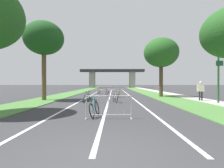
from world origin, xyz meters
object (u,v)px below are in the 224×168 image
tree_right_oak_mid (161,53)px  crowd_barrier_second (104,97)px  tree_left_cypress_far (44,39)px  bicycle_green_4 (87,98)px  bicycle_red_5 (108,93)px  crowd_barrier_nearest (109,107)px  bicycle_white_0 (115,98)px  crowd_barrier_third (118,92)px  bicycle_orange_2 (99,91)px  pedestrian_in_red_jacket (201,89)px  lamppost_with_sign (218,59)px  bicycle_teal_3 (94,108)px  bicycle_yellow_1 (119,94)px  crowd_barrier_fourth (104,90)px

tree_right_oak_mid → crowd_barrier_second: (-6.31, -6.19, -4.59)m
tree_left_cypress_far → tree_right_oak_mid: tree_left_cypress_far is taller
tree_right_oak_mid → bicycle_green_4: (-7.76, -5.79, -4.72)m
bicycle_red_5 → crowd_barrier_nearest: bearing=-75.9°
bicycle_green_4 → bicycle_white_0: bearing=-171.7°
crowd_barrier_third → bicycle_red_5: bearing=157.2°
bicycle_orange_2 → pedestrian_in_red_jacket: 14.68m
lamppost_with_sign → bicycle_teal_3: lamppost_with_sign is taller
crowd_barrier_third → bicycle_green_4: size_ratio=1.17×
crowd_barrier_second → bicycle_green_4: crowd_barrier_second is taller
crowd_barrier_nearest → bicycle_teal_3: bearing=141.3°
bicycle_teal_3 → bicycle_red_5: bearing=96.5°
crowd_barrier_third → bicycle_orange_2: 6.39m
tree_left_cypress_far → bicycle_yellow_1: size_ratio=4.11×
tree_left_cypress_far → crowd_barrier_second: bearing=-19.3°
tree_left_cypress_far → crowd_barrier_third: (6.99, 4.36, -5.20)m
crowd_barrier_fourth → tree_right_oak_mid: bearing=-42.8°
bicycle_teal_3 → pedestrian_in_red_jacket: size_ratio=0.99×
tree_left_cypress_far → crowd_barrier_fourth: 12.90m
crowd_barrier_nearest → bicycle_orange_2: size_ratio=1.22×
lamppost_with_sign → bicycle_orange_2: size_ratio=3.49×
crowd_barrier_nearest → bicycle_orange_2: 18.57m
bicycle_yellow_1 → crowd_barrier_nearest: bearing=-95.0°
crowd_barrier_third → bicycle_orange_2: bearing=115.3°
crowd_barrier_fourth → bicycle_yellow_1: size_ratio=1.18×
lamppost_with_sign → bicycle_white_0: size_ratio=3.44×
crowd_barrier_second → pedestrian_in_red_jacket: size_ratio=1.19×
crowd_barrier_fourth → bicycle_orange_2: size_ratio=1.22×
crowd_barrier_nearest → bicycle_white_0: size_ratio=1.21×
crowd_barrier_third → crowd_barrier_fourth: same height
tree_right_oak_mid → crowd_barrier_third: tree_right_oak_mid is taller
tree_left_cypress_far → bicycle_red_5: size_ratio=4.34×
lamppost_with_sign → crowd_barrier_second: (-8.93, 0.55, -2.99)m
pedestrian_in_red_jacket → bicycle_red_5: bearing=157.7°
crowd_barrier_nearest → bicycle_orange_2: (-1.96, 18.47, -0.16)m
crowd_barrier_second → crowd_barrier_fourth: same height
lamppost_with_sign → crowd_barrier_third: bearing=137.8°
crowd_barrier_second → bicycle_red_5: size_ratio=1.25×
tree_left_cypress_far → crowd_barrier_second: size_ratio=3.47×
tree_left_cypress_far → lamppost_with_sign: 14.97m
tree_left_cypress_far → crowd_barrier_second: 7.94m
tree_left_cypress_far → bicycle_teal_3: size_ratio=4.18×
crowd_barrier_nearest → bicycle_yellow_1: bearing=86.1°
crowd_barrier_third → crowd_barrier_nearest: bearing=-93.4°
crowd_barrier_nearest → bicycle_green_4: size_ratio=1.17×
lamppost_with_sign → bicycle_orange_2: 16.64m
bicycle_teal_3 → crowd_barrier_second: bearing=96.1°
crowd_barrier_third → bicycle_yellow_1: size_ratio=1.18×
bicycle_teal_3 → bicycle_yellow_1: bearing=90.0°
tree_left_cypress_far → bicycle_orange_2: 12.24m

